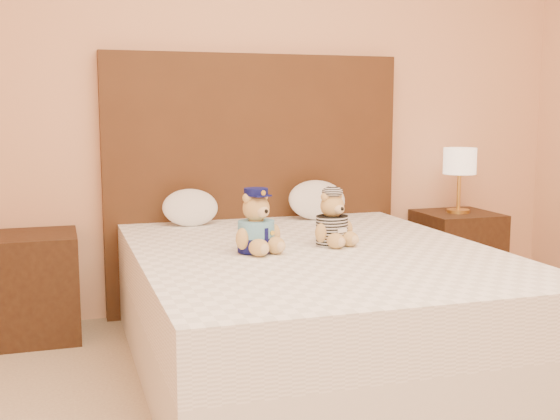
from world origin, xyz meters
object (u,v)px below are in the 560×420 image
object	(u,v)px
nightstand_left	(34,286)
nightstand_right	(456,256)
teddy_police	(256,221)
lamp	(460,164)
bed	(314,307)
pillow_right	(317,198)
teddy_prisoner	(332,218)
pillow_left	(190,206)

from	to	relation	value
nightstand_left	nightstand_right	bearing A→B (deg)	0.00
nightstand_right	teddy_police	world-z (taller)	teddy_police
nightstand_right	lamp	size ratio (longest dim) A/B	1.38
bed	pillow_right	bearing A→B (deg)	68.47
teddy_prisoner	pillow_left	distance (m)	0.93
bed	lamp	size ratio (longest dim) A/B	5.00
nightstand_right	lamp	bearing A→B (deg)	180.00
nightstand_right	teddy_prisoner	distance (m)	1.42
nightstand_left	pillow_right	xyz separation A→B (m)	(1.58, 0.03, 0.40)
pillow_right	nightstand_left	bearing A→B (deg)	-178.91
nightstand_left	lamp	distance (m)	2.56
nightstand_right	pillow_right	distance (m)	1.00
lamp	teddy_police	bearing A→B (deg)	-152.52
bed	teddy_police	distance (m)	0.50
teddy_prisoner	pillow_left	world-z (taller)	teddy_prisoner
nightstand_right	lamp	xyz separation A→B (m)	(-0.00, 0.00, 0.57)
bed	nightstand_left	distance (m)	1.48
teddy_police	teddy_prisoner	bearing A→B (deg)	-12.91
nightstand_left	pillow_left	world-z (taller)	pillow_left
nightstand_right	pillow_left	distance (m)	1.71
nightstand_left	lamp	bearing A→B (deg)	0.00
teddy_prisoner	pillow_left	bearing A→B (deg)	104.62
bed	teddy_police	xyz separation A→B (m)	(-0.27, 0.01, 0.42)
pillow_left	pillow_right	distance (m)	0.75
bed	pillow_left	bearing A→B (deg)	116.71
bed	nightstand_left	bearing A→B (deg)	147.38
nightstand_left	teddy_police	xyz separation A→B (m)	(0.98, -0.79, 0.42)
bed	lamp	world-z (taller)	lamp
teddy_prisoner	nightstand_left	bearing A→B (deg)	131.59
bed	pillow_left	world-z (taller)	pillow_left
nightstand_right	lamp	world-z (taller)	lamp
nightstand_left	teddy_police	distance (m)	1.33
teddy_prisoner	pillow_right	xyz separation A→B (m)	(0.22, 0.77, -0.01)
nightstand_right	teddy_police	distance (m)	1.77
teddy_prisoner	nightstand_right	bearing A→B (deg)	13.02
lamp	teddy_prisoner	distance (m)	1.37
nightstand_right	teddy_police	xyz separation A→B (m)	(-1.52, -0.79, 0.42)
lamp	teddy_police	xyz separation A→B (m)	(-1.52, -0.79, -0.16)
teddy_prisoner	pillow_left	size ratio (longest dim) A/B	0.84
lamp	pillow_right	xyz separation A→B (m)	(-0.92, 0.03, -0.18)
lamp	pillow_left	bearing A→B (deg)	178.97
lamp	teddy_police	distance (m)	1.72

